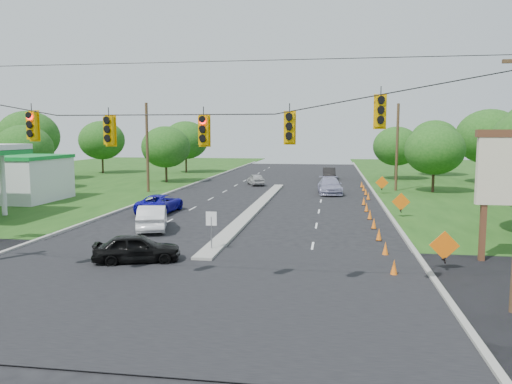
# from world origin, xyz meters

# --- Properties ---
(ground) EXTENTS (160.00, 160.00, 0.00)m
(ground) POSITION_xyz_m (0.00, 0.00, 0.00)
(ground) COLOR black
(ground) RESTS_ON ground
(cross_street) EXTENTS (160.00, 14.00, 0.02)m
(cross_street) POSITION_xyz_m (0.00, 0.00, 0.00)
(cross_street) COLOR black
(cross_street) RESTS_ON ground
(curb_left) EXTENTS (0.25, 110.00, 0.16)m
(curb_left) POSITION_xyz_m (-10.10, 30.00, 0.00)
(curb_left) COLOR gray
(curb_left) RESTS_ON ground
(curb_right) EXTENTS (0.25, 110.00, 0.16)m
(curb_right) POSITION_xyz_m (10.10, 30.00, 0.00)
(curb_right) COLOR gray
(curb_right) RESTS_ON ground
(median) EXTENTS (1.00, 34.00, 0.18)m
(median) POSITION_xyz_m (0.00, 21.00, 0.00)
(median) COLOR gray
(median) RESTS_ON ground
(median_sign) EXTENTS (0.55, 0.06, 2.05)m
(median_sign) POSITION_xyz_m (0.00, 6.00, 1.46)
(median_sign) COLOR gray
(median_sign) RESTS_ON ground
(signal_span) EXTENTS (25.60, 0.32, 9.00)m
(signal_span) POSITION_xyz_m (-0.05, -1.00, 4.97)
(signal_span) COLOR #422D1C
(signal_span) RESTS_ON ground
(utility_pole_far_left) EXTENTS (0.28, 0.28, 9.00)m
(utility_pole_far_left) POSITION_xyz_m (-12.50, 30.00, 4.50)
(utility_pole_far_left) COLOR #422D1C
(utility_pole_far_left) RESTS_ON ground
(utility_pole_far_right) EXTENTS (0.28, 0.28, 9.00)m
(utility_pole_far_right) POSITION_xyz_m (12.50, 35.00, 4.50)
(utility_pole_far_right) COLOR #422D1C
(utility_pole_far_right) RESTS_ON ground
(cone_0) EXTENTS (0.32, 0.32, 0.70)m
(cone_0) POSITION_xyz_m (8.60, 3.00, 0.35)
(cone_0) COLOR orange
(cone_0) RESTS_ON ground
(cone_1) EXTENTS (0.32, 0.32, 0.70)m
(cone_1) POSITION_xyz_m (8.60, 6.50, 0.35)
(cone_1) COLOR orange
(cone_1) RESTS_ON ground
(cone_2) EXTENTS (0.32, 0.32, 0.70)m
(cone_2) POSITION_xyz_m (8.60, 10.00, 0.35)
(cone_2) COLOR orange
(cone_2) RESTS_ON ground
(cone_3) EXTENTS (0.32, 0.32, 0.70)m
(cone_3) POSITION_xyz_m (8.60, 13.50, 0.35)
(cone_3) COLOR orange
(cone_3) RESTS_ON ground
(cone_4) EXTENTS (0.32, 0.32, 0.70)m
(cone_4) POSITION_xyz_m (8.60, 17.00, 0.35)
(cone_4) COLOR orange
(cone_4) RESTS_ON ground
(cone_5) EXTENTS (0.32, 0.32, 0.70)m
(cone_5) POSITION_xyz_m (8.60, 20.50, 0.35)
(cone_5) COLOR orange
(cone_5) RESTS_ON ground
(cone_6) EXTENTS (0.32, 0.32, 0.70)m
(cone_6) POSITION_xyz_m (8.60, 24.00, 0.35)
(cone_6) COLOR orange
(cone_6) RESTS_ON ground
(cone_7) EXTENTS (0.32, 0.32, 0.70)m
(cone_7) POSITION_xyz_m (9.20, 27.50, 0.35)
(cone_7) COLOR orange
(cone_7) RESTS_ON ground
(cone_8) EXTENTS (0.32, 0.32, 0.70)m
(cone_8) POSITION_xyz_m (9.20, 31.00, 0.35)
(cone_8) COLOR orange
(cone_8) RESTS_ON ground
(cone_9) EXTENTS (0.32, 0.32, 0.70)m
(cone_9) POSITION_xyz_m (9.20, 34.50, 0.35)
(cone_9) COLOR orange
(cone_9) RESTS_ON ground
(cone_10) EXTENTS (0.32, 0.32, 0.70)m
(cone_10) POSITION_xyz_m (9.20, 38.00, 0.35)
(cone_10) COLOR orange
(cone_10) RESTS_ON ground
(work_sign_0) EXTENTS (1.27, 0.58, 1.37)m
(work_sign_0) POSITION_xyz_m (10.80, 4.00, 1.09)
(work_sign_0) COLOR black
(work_sign_0) RESTS_ON ground
(work_sign_1) EXTENTS (1.27, 0.58, 1.37)m
(work_sign_1) POSITION_xyz_m (10.80, 18.00, 1.09)
(work_sign_1) COLOR black
(work_sign_1) RESTS_ON ground
(work_sign_2) EXTENTS (1.27, 0.58, 1.37)m
(work_sign_2) POSITION_xyz_m (10.80, 32.00, 1.09)
(work_sign_2) COLOR black
(work_sign_2) RESTS_ON ground
(tree_2) EXTENTS (5.88, 5.88, 6.86)m
(tree_2) POSITION_xyz_m (-26.00, 30.00, 4.34)
(tree_2) COLOR black
(tree_2) RESTS_ON ground
(tree_3) EXTENTS (7.56, 7.56, 8.82)m
(tree_3) POSITION_xyz_m (-32.00, 40.00, 5.58)
(tree_3) COLOR black
(tree_3) RESTS_ON ground
(tree_4) EXTENTS (6.72, 6.72, 7.84)m
(tree_4) POSITION_xyz_m (-28.00, 52.00, 4.96)
(tree_4) COLOR black
(tree_4) RESTS_ON ground
(tree_5) EXTENTS (5.88, 5.88, 6.86)m
(tree_5) POSITION_xyz_m (-14.00, 40.00, 4.34)
(tree_5) COLOR black
(tree_5) RESTS_ON ground
(tree_6) EXTENTS (6.72, 6.72, 7.84)m
(tree_6) POSITION_xyz_m (-16.00, 55.00, 4.96)
(tree_6) COLOR black
(tree_6) RESTS_ON ground
(tree_9) EXTENTS (5.88, 5.88, 6.86)m
(tree_9) POSITION_xyz_m (16.00, 34.00, 4.34)
(tree_9) COLOR black
(tree_9) RESTS_ON ground
(tree_10) EXTENTS (7.56, 7.56, 8.82)m
(tree_10) POSITION_xyz_m (24.00, 44.00, 5.58)
(tree_10) COLOR black
(tree_10) RESTS_ON ground
(tree_11) EXTENTS (6.72, 6.72, 7.84)m
(tree_11) POSITION_xyz_m (20.00, 55.00, 4.96)
(tree_11) COLOR black
(tree_11) RESTS_ON ground
(tree_12) EXTENTS (5.88, 5.88, 6.86)m
(tree_12) POSITION_xyz_m (14.00, 48.00, 4.34)
(tree_12) COLOR black
(tree_12) RESTS_ON ground
(black_sedan) EXTENTS (4.25, 2.71, 1.35)m
(black_sedan) POSITION_xyz_m (-2.90, 3.42, 0.67)
(black_sedan) COLOR black
(black_sedan) RESTS_ON ground
(white_sedan) EXTENTS (2.97, 4.99, 1.55)m
(white_sedan) POSITION_xyz_m (-5.01, 11.09, 0.78)
(white_sedan) COLOR white
(white_sedan) RESTS_ON ground
(blue_pickup) EXTENTS (2.56, 5.11, 1.39)m
(blue_pickup) POSITION_xyz_m (-6.89, 17.75, 0.70)
(blue_pickup) COLOR #0F0AA5
(blue_pickup) RESTS_ON ground
(silver_car_far) EXTENTS (2.64, 5.66, 1.60)m
(silver_car_far) POSITION_xyz_m (5.74, 31.53, 0.80)
(silver_car_far) COLOR #9897B7
(silver_car_far) RESTS_ON ground
(silver_car_oncoming) EXTENTS (2.85, 4.20, 1.33)m
(silver_car_oncoming) POSITION_xyz_m (-2.81, 38.78, 0.66)
(silver_car_oncoming) COLOR #AFAFAF
(silver_car_oncoming) RESTS_ON ground
(dark_car_receding) EXTENTS (1.77, 4.69, 1.53)m
(dark_car_receding) POSITION_xyz_m (5.53, 47.76, 0.76)
(dark_car_receding) COLOR black
(dark_car_receding) RESTS_ON ground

